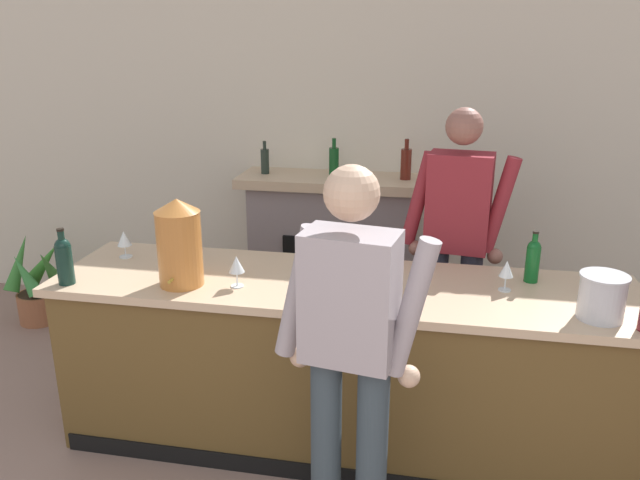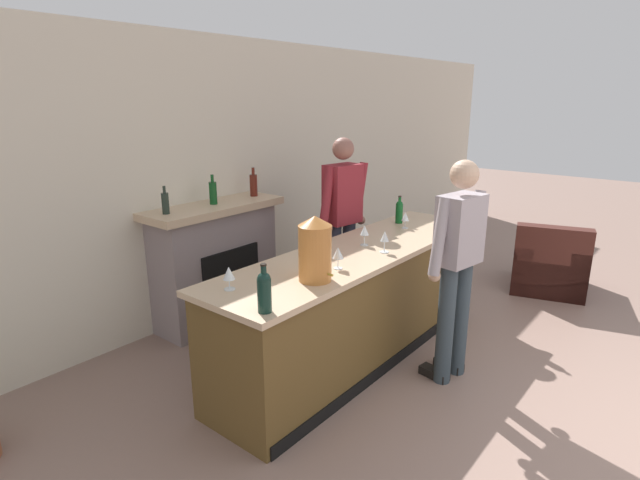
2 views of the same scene
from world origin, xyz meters
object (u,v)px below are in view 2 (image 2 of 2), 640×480
at_px(person_bartender, 343,220).
at_px(wine_glass_mid_counter, 385,237).
at_px(person_customer, 457,263).
at_px(wine_glass_front_left, 365,231).
at_px(wine_glass_back_row, 405,217).
at_px(wine_bottle_port_short, 465,210).
at_px(wine_bottle_merlot_tall, 399,211).
at_px(copper_dispenser, 315,248).
at_px(wine_bottle_riesling_slim, 264,290).
at_px(wine_glass_near_bucket, 338,253).
at_px(wine_glass_by_dispenser, 229,274).
at_px(fireplace_stone, 216,262).
at_px(armchair_black, 549,267).
at_px(ice_bucket_steel, 448,214).

bearing_deg(person_bartender, wine_glass_mid_counter, -123.42).
relative_size(person_customer, person_bartender, 0.97).
bearing_deg(wine_glass_mid_counter, wine_glass_front_left, 75.51).
height_order(wine_glass_front_left, wine_glass_back_row, wine_glass_front_left).
bearing_deg(wine_glass_front_left, wine_bottle_port_short, -14.18).
height_order(person_customer, wine_bottle_merlot_tall, person_customer).
relative_size(person_bartender, wine_glass_back_row, 11.41).
relative_size(wine_bottle_merlot_tall, wine_glass_front_left, 1.58).
bearing_deg(copper_dispenser, wine_bottle_merlot_tall, 12.18).
height_order(copper_dispenser, wine_glass_mid_counter, copper_dispenser).
xyz_separation_m(wine_bottle_port_short, wine_bottle_riesling_slim, (-2.77, 0.01, 0.00)).
distance_m(copper_dispenser, wine_glass_near_bucket, 0.31).
xyz_separation_m(wine_glass_by_dispenser, wine_glass_near_bucket, (0.77, -0.30, 0.01)).
xyz_separation_m(fireplace_stone, person_bartender, (0.89, -0.89, 0.40)).
relative_size(fireplace_stone, armchair_black, 1.42).
bearing_deg(wine_glass_front_left, person_bartender, 50.61).
bearing_deg(person_customer, wine_bottle_port_short, 21.51).
bearing_deg(wine_glass_mid_counter, copper_dispenser, 178.22).
xyz_separation_m(person_customer, ice_bucket_steel, (1.05, 0.57, 0.10)).
height_order(person_bartender, wine_bottle_port_short, person_bartender).
relative_size(fireplace_stone, wine_bottle_riesling_slim, 5.01).
xyz_separation_m(person_customer, wine_bottle_riesling_slim, (-1.55, 0.49, 0.13)).
distance_m(wine_bottle_riesling_slim, wine_glass_mid_counter, 1.43).
bearing_deg(person_customer, wine_glass_near_bucket, 137.31).
distance_m(person_customer, wine_bottle_port_short, 1.32).
xyz_separation_m(person_bartender, ice_bucket_steel, (0.63, -0.82, 0.07)).
bearing_deg(person_bartender, wine_bottle_port_short, -48.67).
distance_m(copper_dispenser, wine_glass_front_left, 0.93).
height_order(armchair_black, wine_glass_near_bucket, wine_glass_near_bucket).
height_order(wine_glass_front_left, wine_glass_by_dispenser, wine_glass_front_left).
relative_size(ice_bucket_steel, wine_glass_back_row, 1.35).
relative_size(person_bartender, wine_glass_by_dispenser, 11.53).
height_order(armchair_black, person_customer, person_customer).
bearing_deg(wine_glass_front_left, wine_bottle_riesling_slim, -168.09).
distance_m(wine_bottle_port_short, wine_glass_near_bucket, 1.91).
height_order(person_customer, copper_dispenser, person_customer).
relative_size(person_bartender, wine_glass_near_bucket, 10.94).
distance_m(fireplace_stone, copper_dispenser, 1.85).
height_order(fireplace_stone, wine_bottle_merlot_tall, fireplace_stone).
relative_size(armchair_black, wine_bottle_riesling_slim, 3.52).
relative_size(ice_bucket_steel, wine_glass_front_left, 1.23).
height_order(fireplace_stone, wine_glass_front_left, fireplace_stone).
height_order(copper_dispenser, wine_glass_front_left, copper_dispenser).
relative_size(armchair_black, copper_dispenser, 2.30).
bearing_deg(wine_glass_front_left, wine_glass_by_dispenser, 175.29).
relative_size(armchair_black, wine_glass_front_left, 6.02).
bearing_deg(wine_bottle_riesling_slim, wine_glass_near_bucket, 8.31).
relative_size(wine_bottle_merlot_tall, wine_glass_mid_counter, 1.55).
bearing_deg(wine_glass_near_bucket, wine_bottle_port_short, -4.14).
distance_m(fireplace_stone, wine_bottle_port_short, 2.51).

